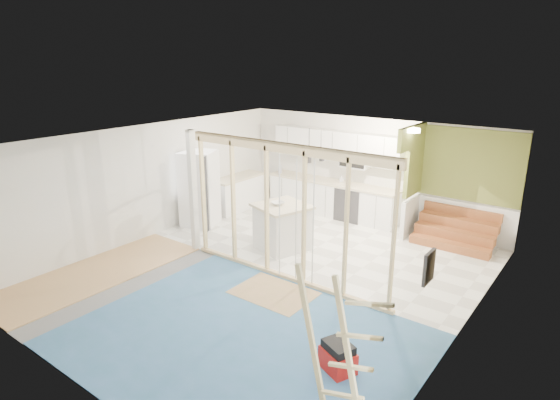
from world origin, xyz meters
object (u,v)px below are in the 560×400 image
Objects in this scene: island at (282,227)px; ladder at (337,363)px; fridge at (200,189)px; toolbox at (338,358)px.

island is 5.39m from ladder.
toolbox is (5.59, -2.90, -0.72)m from fridge.
ladder is at bearing -37.82° from toolbox.
ladder is at bearing -56.45° from fridge.
fridge is 6.33m from toolbox.
fridge is 1.42× the size of island.
toolbox is 0.28× the size of ladder.
toolbox is at bearing -51.04° from fridge.
ladder reaches higher than island.
fridge is at bearing 176.60° from toolbox.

